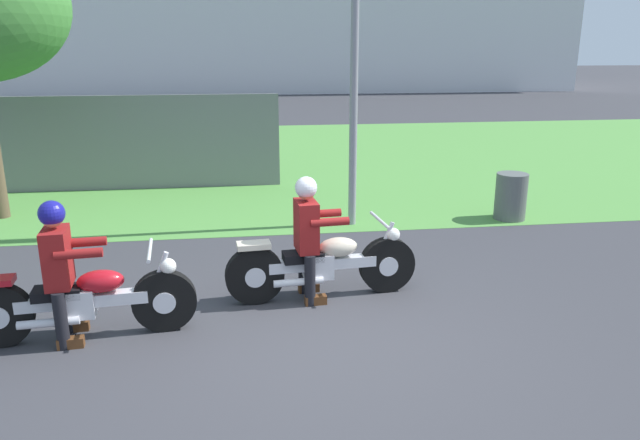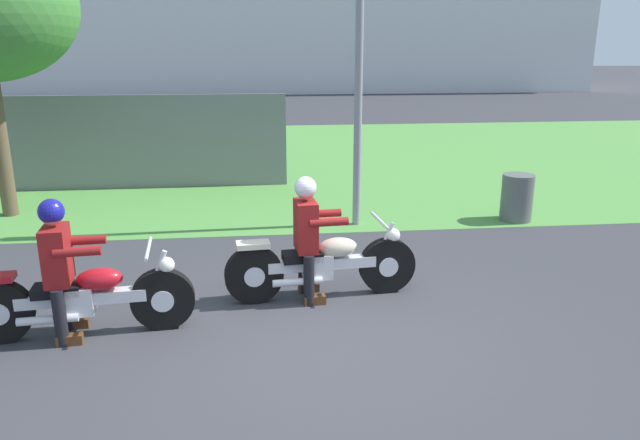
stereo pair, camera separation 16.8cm
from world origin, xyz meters
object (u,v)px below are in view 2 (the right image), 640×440
object	(u,v)px
motorcycle_lead	(323,264)
rider_lead	(307,229)
rider_follow	(59,258)
trash_can	(517,198)
motorcycle_follow	(83,298)

from	to	relation	value
motorcycle_lead	rider_lead	size ratio (longest dim) A/B	1.55
rider_follow	trash_can	bearing A→B (deg)	24.24
motorcycle_lead	motorcycle_follow	xyz separation A→B (m)	(-2.42, -0.67, -0.01)
rider_lead	motorcycle_follow	size ratio (longest dim) A/B	0.65
motorcycle_follow	rider_follow	size ratio (longest dim) A/B	1.54
motorcycle_follow	rider_follow	xyz separation A→B (m)	(-0.17, -0.01, 0.43)
motorcycle_lead	rider_lead	xyz separation A→B (m)	(-0.17, -0.01, 0.43)
rider_lead	motorcycle_lead	bearing A→B (deg)	-0.82
motorcycle_lead	rider_lead	distance (m)	0.46
trash_can	motorcycle_follow	bearing A→B (deg)	-149.96
motorcycle_lead	trash_can	xyz separation A→B (m)	(3.43, 2.71, -0.02)
motorcycle_lead	motorcycle_follow	world-z (taller)	motorcycle_lead
motorcycle_lead	rider_follow	world-z (taller)	rider_follow
rider_lead	rider_follow	size ratio (longest dim) A/B	1.01
rider_lead	trash_can	world-z (taller)	rider_lead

